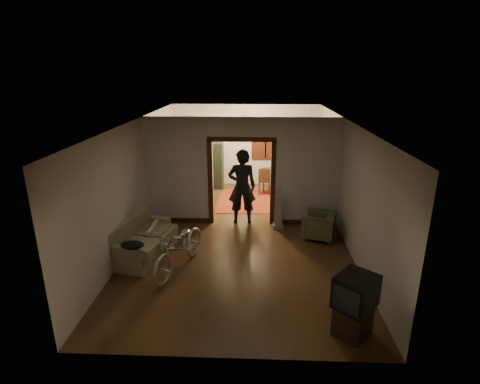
# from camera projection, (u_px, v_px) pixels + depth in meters

# --- Properties ---
(floor) EXTENTS (5.00, 8.50, 0.01)m
(floor) POSITION_uv_depth(u_px,v_px,m) (240.00, 234.00, 9.38)
(floor) COLOR #3A2412
(floor) RESTS_ON ground
(ceiling) EXTENTS (5.00, 8.50, 0.01)m
(ceiling) POSITION_uv_depth(u_px,v_px,m) (241.00, 121.00, 8.50)
(ceiling) COLOR white
(ceiling) RESTS_ON floor
(wall_back) EXTENTS (5.00, 0.02, 2.80)m
(wall_back) POSITION_uv_depth(u_px,v_px,m) (245.00, 145.00, 12.97)
(wall_back) COLOR beige
(wall_back) RESTS_ON floor
(wall_left) EXTENTS (0.02, 8.50, 2.80)m
(wall_left) POSITION_uv_depth(u_px,v_px,m) (137.00, 179.00, 9.04)
(wall_left) COLOR beige
(wall_left) RESTS_ON floor
(wall_right) EXTENTS (0.02, 8.50, 2.80)m
(wall_right) POSITION_uv_depth(u_px,v_px,m) (346.00, 181.00, 8.84)
(wall_right) COLOR beige
(wall_right) RESTS_ON floor
(partition_wall) EXTENTS (5.00, 0.14, 2.80)m
(partition_wall) POSITION_uv_depth(u_px,v_px,m) (242.00, 172.00, 9.65)
(partition_wall) COLOR beige
(partition_wall) RESTS_ON floor
(door_casing) EXTENTS (1.74, 0.20, 2.32)m
(door_casing) POSITION_uv_depth(u_px,v_px,m) (242.00, 183.00, 9.75)
(door_casing) COLOR #3A190D
(door_casing) RESTS_ON floor
(far_window) EXTENTS (0.98, 0.06, 1.28)m
(far_window) POSITION_uv_depth(u_px,v_px,m) (266.00, 141.00, 12.86)
(far_window) COLOR black
(far_window) RESTS_ON wall_back
(chandelier) EXTENTS (0.24, 0.24, 0.24)m
(chandelier) POSITION_uv_depth(u_px,v_px,m) (244.00, 125.00, 11.01)
(chandelier) COLOR #FFE0A5
(chandelier) RESTS_ON ceiling
(light_switch) EXTENTS (0.08, 0.01, 0.12)m
(light_switch) POSITION_uv_depth(u_px,v_px,m) (282.00, 179.00, 9.59)
(light_switch) COLOR silver
(light_switch) RESTS_ON partition_wall
(sofa) EXTENTS (1.17, 1.94, 0.83)m
(sofa) POSITION_uv_depth(u_px,v_px,m) (144.00, 237.00, 8.21)
(sofa) COLOR olive
(sofa) RESTS_ON floor
(rolled_paper) EXTENTS (0.09, 0.74, 0.09)m
(rolled_paper) POSITION_uv_depth(u_px,v_px,m) (152.00, 227.00, 8.45)
(rolled_paper) COLOR beige
(rolled_paper) RESTS_ON sofa
(jacket) EXTENTS (0.46, 0.34, 0.13)m
(jacket) POSITION_uv_depth(u_px,v_px,m) (132.00, 245.00, 7.26)
(jacket) COLOR black
(jacket) RESTS_ON sofa
(bicycle) EXTENTS (1.22, 2.03, 1.01)m
(bicycle) POSITION_uv_depth(u_px,v_px,m) (180.00, 247.00, 7.57)
(bicycle) COLOR silver
(bicycle) RESTS_ON floor
(armchair) EXTENTS (0.92, 0.91, 0.67)m
(armchair) POSITION_uv_depth(u_px,v_px,m) (319.00, 225.00, 9.05)
(armchair) COLOR #4F5932
(armchair) RESTS_ON floor
(tv_stand) EXTENTS (0.68, 0.68, 0.46)m
(tv_stand) POSITION_uv_depth(u_px,v_px,m) (353.00, 321.00, 5.78)
(tv_stand) COLOR black
(tv_stand) RESTS_ON floor
(crt_tv) EXTENTS (0.78, 0.79, 0.51)m
(crt_tv) POSITION_uv_depth(u_px,v_px,m) (356.00, 291.00, 5.61)
(crt_tv) COLOR black
(crt_tv) RESTS_ON tv_stand
(vacuum) EXTENTS (0.30, 0.26, 0.89)m
(vacuum) POSITION_uv_depth(u_px,v_px,m) (278.00, 212.00, 9.58)
(vacuum) COLOR gray
(vacuum) RESTS_ON floor
(person) EXTENTS (0.76, 0.53, 2.00)m
(person) POSITION_uv_depth(u_px,v_px,m) (242.00, 187.00, 9.76)
(person) COLOR black
(person) RESTS_ON floor
(oriental_rug) EXTENTS (1.64, 2.15, 0.02)m
(oriental_rug) POSITION_uv_depth(u_px,v_px,m) (244.00, 201.00, 11.65)
(oriental_rug) COLOR maroon
(oriental_rug) RESTS_ON floor
(locker) EXTENTS (0.88, 0.63, 1.59)m
(locker) POSITION_uv_depth(u_px,v_px,m) (211.00, 166.00, 12.72)
(locker) COLOR #223923
(locker) RESTS_ON floor
(globe) EXTENTS (0.27, 0.27, 0.27)m
(globe) POSITION_uv_depth(u_px,v_px,m) (211.00, 132.00, 12.36)
(globe) COLOR #1E5972
(globe) RESTS_ON locker
(desk) EXTENTS (1.01, 0.62, 0.72)m
(desk) POSITION_uv_depth(u_px,v_px,m) (276.00, 180.00, 12.59)
(desk) COLOR black
(desk) RESTS_ON floor
(desk_chair) EXTENTS (0.51, 0.51, 0.89)m
(desk_chair) POSITION_uv_depth(u_px,v_px,m) (264.00, 181.00, 12.23)
(desk_chair) COLOR black
(desk_chair) RESTS_ON floor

